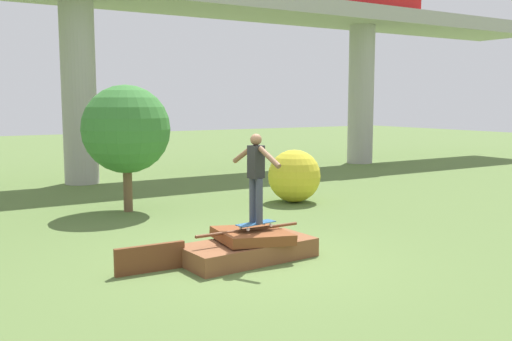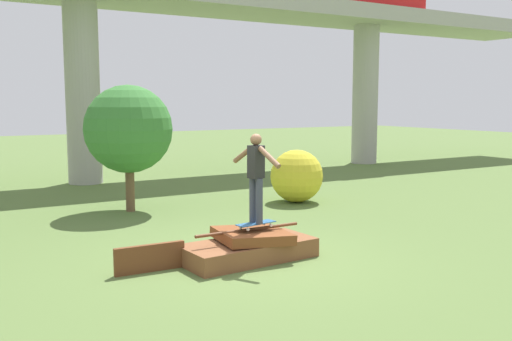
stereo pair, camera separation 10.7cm
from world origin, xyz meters
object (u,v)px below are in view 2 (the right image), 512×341
at_px(skater, 256,172).
at_px(tree_behind_left, 129,129).
at_px(skateboard, 256,224).
at_px(bush_yellow_flowering, 297,176).

distance_m(skater, tree_behind_left, 5.35).
relative_size(skateboard, tree_behind_left, 0.25).
bearing_deg(tree_behind_left, skater, -85.32).
xyz_separation_m(skater, bush_yellow_flowering, (3.81, 4.25, -0.81)).
relative_size(skater, tree_behind_left, 0.49).
height_order(skateboard, bush_yellow_flowering, bush_yellow_flowering).
bearing_deg(tree_behind_left, bush_yellow_flowering, -14.02).
height_order(skater, tree_behind_left, tree_behind_left).
height_order(skateboard, tree_behind_left, tree_behind_left).
distance_m(skateboard, skater, 0.89).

